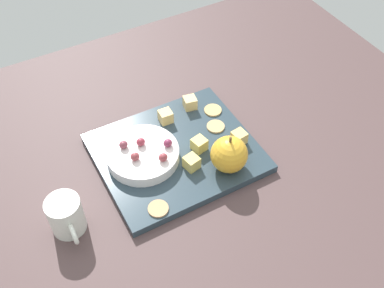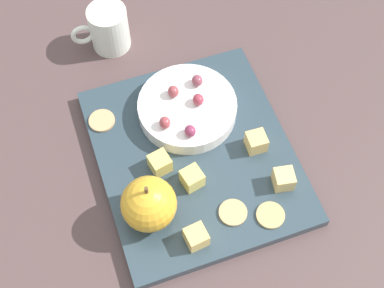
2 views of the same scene
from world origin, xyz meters
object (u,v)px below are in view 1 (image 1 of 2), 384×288
Objects in this scene: platter at (176,153)px; grape_3 at (135,157)px; cracker_1 at (213,110)px; cheese_cube_4 at (166,116)px; cheese_cube_1 at (190,103)px; cup at (66,216)px; grape_2 at (164,158)px; apple_whole at (229,154)px; cheese_cube_3 at (199,144)px; cracker_0 at (216,126)px; grape_4 at (141,142)px; cheese_cube_2 at (192,163)px; serving_dish at (143,155)px; grape_1 at (123,145)px; grape_0 at (168,143)px; cheese_cube_0 at (239,137)px; cracker_2 at (158,209)px.

grape_3 reaches higher than platter.
cheese_cube_4 is at bearing 167.90° from cracker_1.
cheese_cube_1 is 38.44cm from cup.
cracker_1 is 2.17× the size of grape_2.
apple_whole is 33.37cm from cup.
cheese_cube_3 reaches higher than cracker_1.
cracker_0 is 0.41× the size of cup.
cheese_cube_2 is at bearing -49.13° from grape_4.
cheese_cube_1 reaches higher than platter.
serving_dish is 5.45× the size of cheese_cube_1.
apple_whole is at bearing -36.93° from grape_1.
cheese_cube_1 is 17.81cm from cheese_cube_2.
platter is 17.74× the size of grape_0.
grape_0 reaches higher than cheese_cube_3.
grape_1 is (-23.00, 8.33, 1.92)cm from cheese_cube_0.
cracker_0 is 17.82cm from grape_4.
serving_dish is at bearing -150.93° from cheese_cube_1.
cheese_cube_4 is 10.84cm from grape_4.
grape_4 reaches higher than platter.
grape_3 is (-22.27, -6.75, 3.15)cm from cracker_1.
grape_2 is at bearing 56.53° from cracker_2.
grape_4 is (2.66, 3.06, -0.01)cm from grape_3.
platter is at bearing 96.75° from cheese_cube_2.
grape_4 reaches higher than cracker_2.
grape_0 reaches higher than cracker_1.
grape_1 is (-19.00, -6.25, 1.92)cm from cheese_cube_1.
cup is (-18.79, -7.39, 0.84)cm from serving_dish.
cup is at bearing -154.91° from cheese_cube_1.
cheese_cube_1 is 20.10cm from grape_1.
cheese_cube_1 is 1.00× the size of cheese_cube_2.
serving_dish is 1.99× the size of apple_whole.
platter is 8.17× the size of cracker_2.
cheese_cube_4 is at bearing 39.45° from serving_dish.
serving_dish reaches higher than cracker_0.
cracker_2 is 11.90cm from grape_3.
apple_whole reaches higher than platter.
apple_whole is 17.78cm from cracker_2.
platter is 11.79× the size of cheese_cube_2.
platter is 3.38× the size of cup.
cracker_0 is at bearing 5.60° from grape_3.
platter is 4.63cm from grape_0.
cheese_cube_1 is at bearing 43.52° from grape_0.
cracker_0 is (10.83, 1.81, 1.11)cm from platter.
cheese_cube_3 is 6.93cm from grape_0.
cracker_2 is at bearing -146.26° from cheese_cube_3.
platter is 7.03cm from grape_2.
cheese_cube_2 is at bearing -41.55° from grape_1.
grape_1 is at bearing 138.40° from serving_dish.
grape_3 is 4.05cm from grape_4.
serving_dish is 8.20× the size of grape_1.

